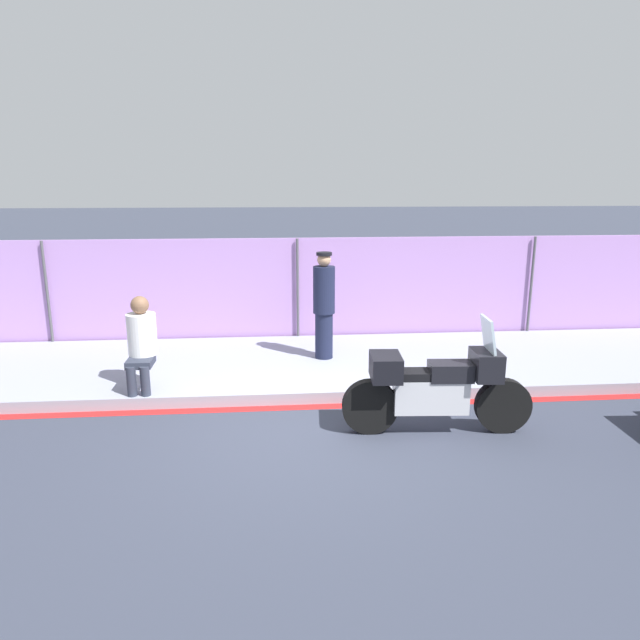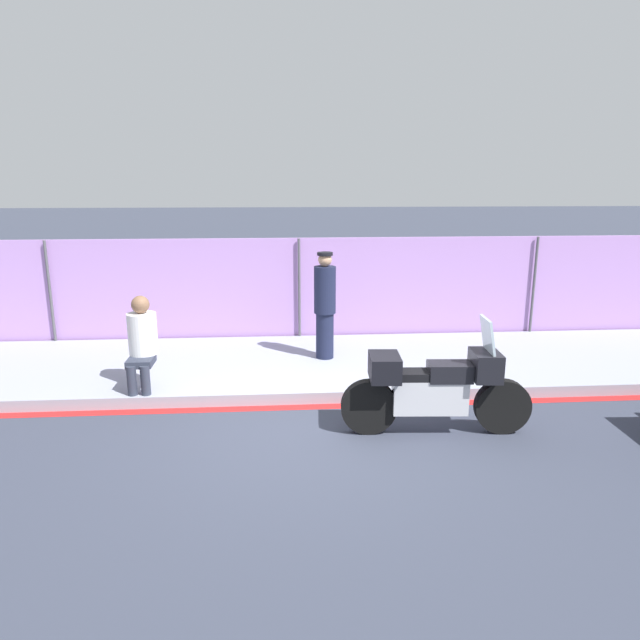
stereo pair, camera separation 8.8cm
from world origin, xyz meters
The scene contains 7 objects.
ground_plane centered at (0.00, 0.00, 0.00)m, with size 120.00×120.00×0.00m, color #333847.
sidewalk centered at (0.00, 2.46, 0.08)m, with size 33.43×3.01×0.17m.
curb_paint_stripe centered at (0.00, 0.86, 0.00)m, with size 33.43×0.18×0.01m.
storefront_fence centered at (0.00, 4.05, 1.00)m, with size 31.76×0.17×2.01m.
motorcycle centered at (1.49, -0.06, 0.59)m, with size 2.33×0.59×1.46m.
officer_standing centered at (0.37, 2.57, 1.07)m, with size 0.36×0.36×1.76m.
person_seated_on_curb centered at (-2.32, 1.42, 0.89)m, with size 0.41×0.68×1.31m.
Camera 2 is at (-0.38, -6.47, 3.05)m, focal length 32.00 mm.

